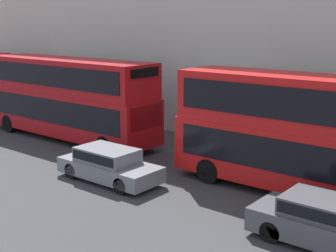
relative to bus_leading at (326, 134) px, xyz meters
name	(u,v)px	position (x,y,z in m)	size (l,w,h in m)	color
bus_leading	(326,134)	(0.00, 0.00, 0.00)	(2.59, 11.41, 4.37)	red
bus_second_in_queue	(68,95)	(0.00, 13.92, -0.03)	(2.59, 11.13, 4.31)	#A80F14
car_dark_sedan	(330,222)	(-3.40, -1.51, -1.67)	(1.81, 4.48, 1.39)	#47474C
car_hatchback	(109,164)	(-3.40, 7.36, -1.70)	(1.77, 4.36, 1.33)	slate
pedestrian	(16,103)	(2.08, 22.00, -1.59)	(0.36, 0.36, 1.76)	maroon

